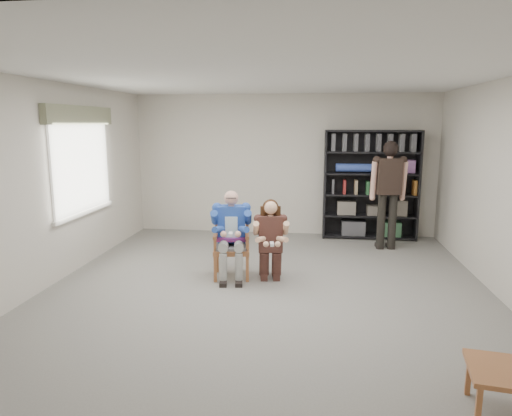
% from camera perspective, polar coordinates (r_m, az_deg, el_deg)
% --- Properties ---
extents(room_shell, '(6.00, 7.00, 2.80)m').
position_cam_1_polar(room_shell, '(5.75, 1.24, 2.30)').
color(room_shell, beige).
rests_on(room_shell, ground).
extents(floor, '(6.00, 7.00, 0.01)m').
position_cam_1_polar(floor, '(6.11, 1.19, -10.81)').
color(floor, slate).
rests_on(floor, ground).
extents(window_left, '(0.16, 2.00, 1.75)m').
position_cam_1_polar(window_left, '(7.56, -20.85, 5.35)').
color(window_left, white).
rests_on(window_left, room_shell).
extents(armchair, '(0.65, 0.63, 0.99)m').
position_cam_1_polar(armchair, '(6.65, -3.07, -4.54)').
color(armchair, '#9F6437').
rests_on(armchair, floor).
extents(seated_man, '(0.66, 0.84, 1.29)m').
position_cam_1_polar(seated_man, '(6.62, -3.08, -3.29)').
color(seated_man, '#1F4E92').
rests_on(seated_man, floor).
extents(kneeling_woman, '(0.60, 0.85, 1.18)m').
position_cam_1_polar(kneeling_woman, '(6.44, 1.83, -4.17)').
color(kneeling_woman, '#3C231F').
rests_on(kneeling_woman, floor).
extents(bookshelf, '(1.80, 0.38, 2.10)m').
position_cam_1_polar(bookshelf, '(9.09, 14.14, 2.80)').
color(bookshelf, black).
rests_on(bookshelf, floor).
extents(standing_man, '(0.62, 0.38, 1.91)m').
position_cam_1_polar(standing_man, '(8.37, 16.18, 1.41)').
color(standing_man, black).
rests_on(standing_man, floor).
extents(side_table, '(0.63, 0.63, 0.38)m').
position_cam_1_polar(side_table, '(4.23, 28.67, -19.57)').
color(side_table, '#9F6437').
rests_on(side_table, floor).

